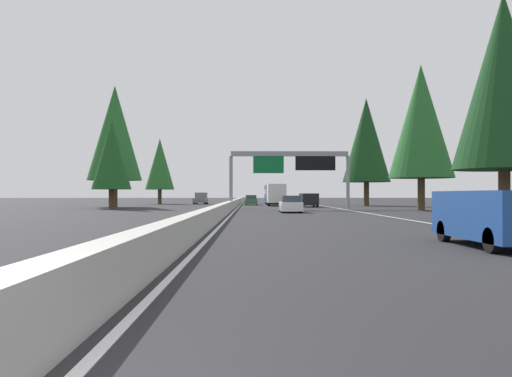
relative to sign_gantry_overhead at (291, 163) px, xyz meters
The scene contains 20 objects.
ground_plane 12.95m from the sign_gantry_overhead, 30.18° to the left, with size 320.00×320.00×0.00m, color #262628.
median_barrier 31.35m from the sign_gantry_overhead, 11.78° to the left, with size 180.00×0.56×0.90m, color #ADAAA3.
shoulder_stripe_right 21.66m from the sign_gantry_overhead, 15.05° to the right, with size 160.00×0.16×0.01m, color silver.
shoulder_stripe_median 21.74m from the sign_gantry_overhead, 15.85° to the left, with size 160.00×0.16×0.01m, color silver.
sign_gantry_overhead is the anchor object (origin of this frame).
minivan_near_center 38.33m from the sign_gantry_overhead, behind, with size 5.00×1.95×1.69m.
sedan_far_left 9.96m from the sign_gantry_overhead, behind, with size 4.40×1.80×1.47m.
box_truck_mid_center 17.31m from the sign_gantry_overhead, ahead, with size 8.50×2.40×2.95m.
pickup_mid_right 71.58m from the sign_gantry_overhead, ahead, with size 5.60×2.00×1.86m.
bus_distant_b 31.87m from the sign_gantry_overhead, ahead, with size 11.50×2.55×3.10m.
sedan_mid_left 21.95m from the sign_gantry_overhead, 11.20° to the left, with size 4.40×1.80×1.47m.
sedan_distant_a 42.85m from the sign_gantry_overhead, ahead, with size 4.40×1.80×1.47m.
minivan_far_center 11.37m from the sign_gantry_overhead, 16.38° to the right, with size 5.00×1.95×1.69m.
oncoming_near 31.86m from the sign_gantry_overhead, 23.00° to the left, with size 5.60×2.00×1.86m.
conifer_right_foreground 24.96m from the sign_gantry_overhead, 152.04° to the right, with size 6.26×6.26×14.23m.
conifer_right_near 13.68m from the sign_gantry_overhead, 102.70° to the right, with size 6.42×6.42×14.58m.
conifer_right_mid 21.02m from the sign_gantry_overhead, 34.96° to the right, with size 6.57×6.57×14.94m.
conifer_left_near 19.51m from the sign_gantry_overhead, 84.26° to the left, with size 4.24×4.24×9.64m.
conifer_left_mid 23.48m from the sign_gantry_overhead, 65.89° to the left, with size 6.63×6.63×15.06m.
conifer_left_far 35.32m from the sign_gantry_overhead, 32.82° to the left, with size 4.71×4.71×10.71m.
Camera 1 is at (-3.63, -1.78, 1.59)m, focal length 35.62 mm.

